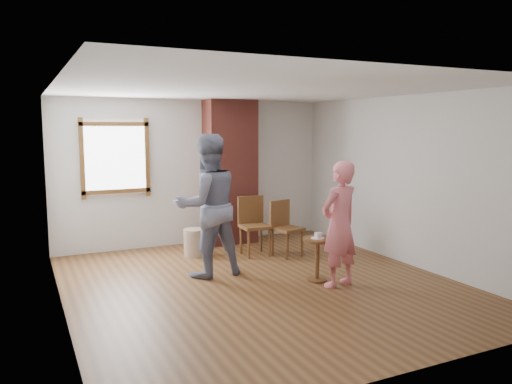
# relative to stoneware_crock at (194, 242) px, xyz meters

# --- Properties ---
(ground) EXTENTS (5.50, 5.50, 0.00)m
(ground) POSITION_rel_stoneware_crock_xyz_m (0.33, -1.85, -0.22)
(ground) COLOR brown
(ground) RESTS_ON ground
(room_shell) EXTENTS (5.04, 5.52, 2.62)m
(room_shell) POSITION_rel_stoneware_crock_xyz_m (0.27, -1.24, 1.59)
(room_shell) COLOR silver
(room_shell) RESTS_ON ground
(brick_chimney) EXTENTS (0.90, 0.50, 2.60)m
(brick_chimney) POSITION_rel_stoneware_crock_xyz_m (0.93, 0.65, 1.08)
(brick_chimney) COLOR brown
(brick_chimney) RESTS_ON ground
(stoneware_crock) EXTENTS (0.37, 0.37, 0.45)m
(stoneware_crock) POSITION_rel_stoneware_crock_xyz_m (0.00, 0.00, 0.00)
(stoneware_crock) COLOR tan
(stoneware_crock) RESTS_ON ground
(dark_pot) EXTENTS (0.19, 0.19, 0.15)m
(dark_pot) POSITION_rel_stoneware_crock_xyz_m (0.14, 0.13, -0.15)
(dark_pot) COLOR black
(dark_pot) RESTS_ON ground
(dining_chair_left) EXTENTS (0.48, 0.48, 0.97)m
(dining_chair_left) POSITION_rel_stoneware_crock_xyz_m (0.93, -0.33, 0.32)
(dining_chair_left) COLOR brown
(dining_chair_left) RESTS_ON ground
(dining_chair_right) EXTENTS (0.52, 0.52, 0.91)m
(dining_chair_right) POSITION_rel_stoneware_crock_xyz_m (1.36, -0.62, 0.29)
(dining_chair_right) COLOR brown
(dining_chair_right) RESTS_ON ground
(side_table) EXTENTS (0.40, 0.40, 0.60)m
(side_table) POSITION_rel_stoneware_crock_xyz_m (1.09, -2.04, 0.18)
(side_table) COLOR brown
(side_table) RESTS_ON ground
(cake_plate) EXTENTS (0.18, 0.18, 0.01)m
(cake_plate) POSITION_rel_stoneware_crock_xyz_m (1.09, -2.04, 0.38)
(cake_plate) COLOR white
(cake_plate) RESTS_ON side_table
(cake_slice) EXTENTS (0.08, 0.07, 0.06)m
(cake_slice) POSITION_rel_stoneware_crock_xyz_m (1.10, -2.04, 0.42)
(cake_slice) COLOR white
(cake_slice) RESTS_ON cake_plate
(man) EXTENTS (1.03, 0.83, 2.02)m
(man) POSITION_rel_stoneware_crock_xyz_m (-0.17, -1.14, 0.79)
(man) COLOR #121832
(man) RESTS_ON ground
(person_pink) EXTENTS (0.69, 0.54, 1.68)m
(person_pink) POSITION_rel_stoneware_crock_xyz_m (1.23, -2.35, 0.62)
(person_pink) COLOR pink
(person_pink) RESTS_ON ground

